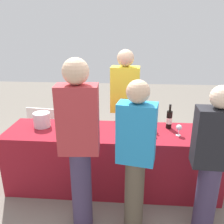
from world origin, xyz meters
The scene contains 18 objects.
ground_plane centered at (0.00, 0.00, 0.00)m, with size 12.00×12.00×0.00m, color slate.
tasting_table centered at (0.00, 0.00, 0.39)m, with size 2.63×0.68×0.79m, color maroon.
wine_bottle_0 centered at (-0.59, 0.07, 0.89)m, with size 0.06×0.06×0.29m.
wine_bottle_1 centered at (-0.24, 0.10, 0.90)m, with size 0.07×0.07×0.31m.
wine_bottle_2 centered at (0.16, 0.16, 0.90)m, with size 0.08×0.08×0.29m.
wine_bottle_3 centered at (0.28, 0.18, 0.90)m, with size 0.07×0.07×0.30m.
wine_bottle_4 centered at (0.46, 0.14, 0.91)m, with size 0.07×0.07×0.31m.
wine_bottle_5 centered at (0.71, 0.15, 0.90)m, with size 0.07×0.07×0.31m.
wine_glass_0 centered at (-0.39, -0.10, 0.89)m, with size 0.07×0.07×0.14m.
wine_glass_1 centered at (0.28, -0.13, 0.89)m, with size 0.06×0.06×0.14m.
wine_glass_2 centered at (0.47, -0.07, 0.89)m, with size 0.07×0.07×0.15m.
wine_glass_3 centered at (0.79, -0.06, 0.88)m, with size 0.07×0.07×0.14m.
ice_bucket centered at (-0.90, 0.08, 0.88)m, with size 0.21×0.21×0.19m, color silver.
server_pouring centered at (0.14, 0.58, 0.94)m, with size 0.40×0.24×1.72m.
guest_0 centered at (-0.26, -0.68, 0.97)m, with size 0.39×0.24×1.76m.
guest_1 centered at (0.28, -0.66, 0.87)m, with size 0.38×0.26×1.58m.
guest_2 centered at (1.00, -0.64, 0.83)m, with size 0.39×0.23×1.54m.
menu_board centered at (-1.24, 0.99, 0.36)m, with size 0.59×0.03×0.71m, color white.
Camera 1 is at (0.21, -2.70, 2.01)m, focal length 38.71 mm.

